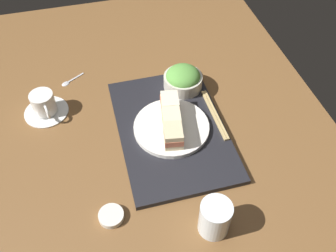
{
  "coord_description": "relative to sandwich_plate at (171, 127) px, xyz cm",
  "views": [
    {
      "loc": [
        -71.15,
        15.82,
        81.19
      ],
      "look_at": [
        -7.38,
        -0.87,
        5.0
      ],
      "focal_mm": 39.26,
      "sensor_mm": 36.0,
      "label": 1
    }
  ],
  "objects": [
    {
      "name": "drinking_glass",
      "position": [
        -30.69,
        -1.95,
        2.41
      ],
      "size": [
        7.33,
        7.33,
        9.48
      ],
      "primitive_type": "cylinder",
      "color": "silver",
      "rests_on": "ground_plane"
    },
    {
      "name": "sandwich_plate",
      "position": [
        0.0,
        0.0,
        0.0
      ],
      "size": [
        21.45,
        21.45,
        1.35
      ],
      "primitive_type": "cylinder",
      "color": "white",
      "rests_on": "serving_tray"
    },
    {
      "name": "coffee_cup",
      "position": [
        17.12,
        34.41,
        0.77
      ],
      "size": [
        13.15,
        13.15,
        7.32
      ],
      "color": "white",
      "rests_on": "ground_plane"
    },
    {
      "name": "small_sauce_dish",
      "position": [
        -22.12,
        20.84,
        -1.57
      ],
      "size": [
        6.15,
        6.15,
        1.52
      ],
      "primitive_type": "cylinder",
      "color": "silver",
      "rests_on": "ground_plane"
    },
    {
      "name": "sandwich_middle",
      "position": [
        0.0,
        0.0,
        3.19
      ],
      "size": [
        6.89,
        6.0,
        5.03
      ],
      "color": "beige",
      "rests_on": "sandwich_plate"
    },
    {
      "name": "teaspoon",
      "position": [
        29.07,
        27.02,
        -1.98
      ],
      "size": [
        5.48,
        7.95,
        0.8
      ],
      "color": "silver",
      "rests_on": "ground_plane"
    },
    {
      "name": "sandwich_near",
      "position": [
        -5.75,
        1.06,
        3.27
      ],
      "size": [
        7.05,
        5.97,
        5.2
      ],
      "color": "beige",
      "rests_on": "sandwich_plate"
    },
    {
      "name": "salad_bowl",
      "position": [
        16.09,
        -8.02,
        2.52
      ],
      "size": [
        12.03,
        12.03,
        7.12
      ],
      "color": "beige",
      "rests_on": "serving_tray"
    },
    {
      "name": "ground_plane",
      "position": [
        5.8,
        2.29,
        -3.83
      ],
      "size": [
        140.0,
        100.0,
        3.0
      ],
      "primitive_type": "cube",
      "color": "brown"
    },
    {
      "name": "serving_tray",
      "position": [
        0.57,
        -0.14,
        -1.5
      ],
      "size": [
        45.07,
        29.78,
        1.66
      ],
      "primitive_type": "cube",
      "color": "black",
      "rests_on": "ground_plane"
    },
    {
      "name": "sandwich_far",
      "position": [
        5.75,
        -1.06,
        3.27
      ],
      "size": [
        6.97,
        6.11,
        5.2
      ],
      "color": "#EFE5C1",
      "rests_on": "sandwich_plate"
    },
    {
      "name": "chopsticks_pair",
      "position": [
        1.82,
        -13.64,
        -0.32
      ],
      "size": [
        19.93,
        1.76,
        0.7
      ],
      "color": "tan",
      "rests_on": "serving_tray"
    }
  ]
}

